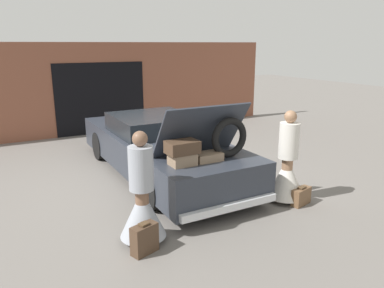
{
  "coord_description": "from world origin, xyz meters",
  "views": [
    {
      "loc": [
        -3.13,
        -7.15,
        2.75
      ],
      "look_at": [
        0.0,
        -1.47,
        1.01
      ],
      "focal_mm": 35.0,
      "sensor_mm": 36.0,
      "label": 1
    }
  ],
  "objects_px": {
    "car": "(159,147)",
    "person_left": "(142,204)",
    "person_right": "(287,170)",
    "suitcase_beside_right_person": "(301,196)",
    "suitcase_beside_left_person": "(144,239)"
  },
  "relations": [
    {
      "from": "car",
      "to": "person_left",
      "type": "height_order",
      "value": "car"
    },
    {
      "from": "person_right",
      "to": "suitcase_beside_right_person",
      "type": "xyz_separation_m",
      "value": [
        0.11,
        -0.28,
        -0.43
      ]
    },
    {
      "from": "suitcase_beside_left_person",
      "to": "suitcase_beside_right_person",
      "type": "bearing_deg",
      "value": 2.81
    },
    {
      "from": "person_left",
      "to": "suitcase_beside_left_person",
      "type": "xyz_separation_m",
      "value": [
        -0.11,
        -0.32,
        -0.37
      ]
    },
    {
      "from": "person_left",
      "to": "suitcase_beside_right_person",
      "type": "xyz_separation_m",
      "value": [
        2.9,
        -0.17,
        -0.42
      ]
    },
    {
      "from": "person_left",
      "to": "suitcase_beside_left_person",
      "type": "distance_m",
      "value": 0.5
    },
    {
      "from": "car",
      "to": "suitcase_beside_left_person",
      "type": "height_order",
      "value": "car"
    },
    {
      "from": "person_right",
      "to": "suitcase_beside_right_person",
      "type": "height_order",
      "value": "person_right"
    },
    {
      "from": "car",
      "to": "person_left",
      "type": "distance_m",
      "value": 2.9
    },
    {
      "from": "person_left",
      "to": "person_right",
      "type": "bearing_deg",
      "value": 93.71
    },
    {
      "from": "car",
      "to": "person_right",
      "type": "distance_m",
      "value": 2.81
    },
    {
      "from": "person_right",
      "to": "suitcase_beside_left_person",
      "type": "bearing_deg",
      "value": 109.54
    },
    {
      "from": "person_left",
      "to": "suitcase_beside_right_person",
      "type": "bearing_deg",
      "value": 88.16
    },
    {
      "from": "car",
      "to": "suitcase_beside_right_person",
      "type": "distance_m",
      "value": 3.14
    },
    {
      "from": "suitcase_beside_left_person",
      "to": "person_right",
      "type": "bearing_deg",
      "value": 8.35
    }
  ]
}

